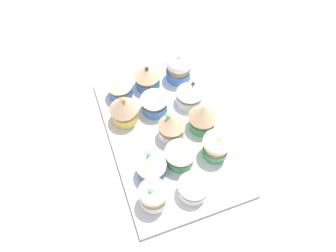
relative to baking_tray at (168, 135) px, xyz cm
name	(u,v)px	position (x,y,z in cm)	size (l,w,h in cm)	color
ground_plane	(168,139)	(0.00, 0.00, -2.10)	(180.00, 180.00, 3.00)	beige
baking_tray	(168,135)	(0.00, 0.00, 0.00)	(39.56, 25.16, 1.20)	silver
cupcake_0	(119,85)	(-13.78, -6.93, 4.51)	(6.04, 6.04, 7.47)	#477AC6
cupcake_1	(124,108)	(-6.88, -7.79, 4.77)	(6.44, 6.44, 8.16)	#EFC651
cupcake_2	(151,165)	(7.88, -6.39, 4.46)	(6.11, 6.11, 7.80)	#477AC6
cupcake_3	(153,195)	(13.66, -7.86, 3.98)	(5.67, 5.67, 7.02)	white
cupcake_4	(149,76)	(-14.46, 0.42, 4.00)	(6.30, 6.30, 6.84)	#477AC6
cupcake_5	(154,100)	(-7.03, -0.73, 4.21)	(6.28, 6.28, 6.96)	#477AC6
cupcake_6	(171,127)	(0.71, 0.52, 4.13)	(5.78, 5.78, 7.31)	white
cupcake_7	(179,153)	(7.30, -0.39, 4.64)	(6.43, 6.43, 7.63)	#4C9E6B
cupcake_8	(192,186)	(14.49, -0.27, 3.95)	(6.18, 6.18, 6.59)	white
cupcake_9	(179,67)	(-14.47, 7.93, 4.26)	(6.11, 6.11, 7.68)	#477AC6
cupcake_10	(190,93)	(-6.50, 7.63, 4.02)	(6.22, 6.22, 7.07)	white
cupcake_11	(203,116)	(0.79, 7.68, 4.50)	(6.34, 6.34, 7.44)	#4C9E6B
cupcake_12	(216,145)	(8.01, 7.66, 4.07)	(6.02, 6.02, 6.95)	#4C9E6B
napkin	(98,55)	(-29.76, -9.13, -0.30)	(13.01, 13.99, 0.60)	white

